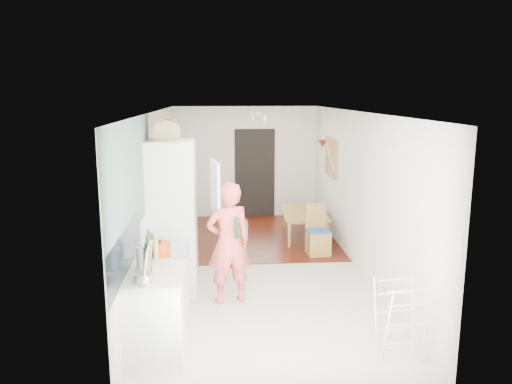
{
  "coord_description": "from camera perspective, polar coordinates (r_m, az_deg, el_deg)",
  "views": [
    {
      "loc": [
        -0.6,
        -7.63,
        2.78
      ],
      "look_at": [
        -0.02,
        0.2,
        1.22
      ],
      "focal_mm": 35.0,
      "sensor_mm": 36.0,
      "label": 1
    }
  ],
  "objects": [
    {
      "name": "fridge_housing",
      "position": [
        7.09,
        -9.56,
        -2.85
      ],
      "size": [
        0.66,
        0.66,
        2.15
      ],
      "primitive_type": "cube",
      "color": "white",
      "rests_on": "room_shell"
    },
    {
      "name": "pepper_mill_front",
      "position": [
        5.83,
        -11.4,
        -6.4
      ],
      "size": [
        0.08,
        0.08,
        0.23
      ],
      "primitive_type": "cylinder",
      "rotation": [
        0.0,
        0.0,
        -0.27
      ],
      "color": "tan",
      "rests_on": "worktop"
    },
    {
      "name": "cooker_top",
      "position": [
        6.16,
        -10.64,
        -6.73
      ],
      "size": [
        0.6,
        0.6,
        0.04
      ],
      "primitive_type": "cube",
      "color": "#B9B9BC",
      "rests_on": "room_shell"
    },
    {
      "name": "fridge_door",
      "position": [
        6.66,
        -4.69,
        0.55
      ],
      "size": [
        0.14,
        0.56,
        0.7
      ],
      "primitive_type": "cube",
      "rotation": [
        0.0,
        0.0,
        -1.4
      ],
      "color": "white",
      "rests_on": "room_shell"
    },
    {
      "name": "bottle_a",
      "position": [
        5.47,
        -12.23,
        -7.23
      ],
      "size": [
        0.08,
        0.08,
        0.3
      ],
      "primitive_type": "cylinder",
      "rotation": [
        0.0,
        0.0,
        -0.08
      ],
      "color": "#173C1B",
      "rests_on": "worktop"
    },
    {
      "name": "chopping_boards",
      "position": [
        5.16,
        -12.26,
        -7.87
      ],
      "size": [
        0.12,
        0.28,
        0.39
      ],
      "primitive_type": null,
      "rotation": [
        0.0,
        0.0,
        0.28
      ],
      "color": "tan",
      "rests_on": "worktop"
    },
    {
      "name": "bottle_b",
      "position": [
        5.79,
        -12.13,
        -6.26
      ],
      "size": [
        0.08,
        0.08,
        0.29
      ],
      "primitive_type": "cylinder",
      "rotation": [
        0.0,
        0.0,
        -0.34
      ],
      "color": "#173C1B",
      "rests_on": "worktop"
    },
    {
      "name": "bottle_c",
      "position": [
        5.53,
        -12.99,
        -7.37
      ],
      "size": [
        0.12,
        0.12,
        0.24
      ],
      "primitive_type": "cylinder",
      "rotation": [
        0.0,
        0.0,
        0.29
      ],
      "color": "silver",
      "rests_on": "worktop"
    },
    {
      "name": "dining_table",
      "position": [
        9.8,
        5.67,
        -3.96
      ],
      "size": [
        0.78,
        1.31,
        0.45
      ],
      "primitive_type": "imported",
      "rotation": [
        0.0,
        0.0,
        1.51
      ],
      "color": "#A2743E",
      "rests_on": "floor"
    },
    {
      "name": "wall_sconce",
      "position": [
        10.45,
        7.61,
        5.47
      ],
      "size": [
        0.18,
        0.18,
        0.16
      ],
      "primitive_type": "cone",
      "color": "maroon",
      "rests_on": "room_shell"
    },
    {
      "name": "room_shell",
      "position": [
        7.8,
        0.24,
        -0.08
      ],
      "size": [
        3.2,
        7.0,
        2.5
      ],
      "primitive_type": null,
      "color": "white",
      "rests_on": "ground"
    },
    {
      "name": "held_bottle",
      "position": [
        6.46,
        -2.2,
        -4.13
      ],
      "size": [
        0.06,
        0.06,
        0.28
      ],
      "primitive_type": "cylinder",
      "color": "#173C1B",
      "rests_on": "person"
    },
    {
      "name": "sage_wall_panel",
      "position": [
        5.79,
        -14.04,
        1.65
      ],
      "size": [
        0.02,
        3.0,
        1.3
      ],
      "primitive_type": "cube",
      "color": "slate",
      "rests_on": "room_shell"
    },
    {
      "name": "worktop",
      "position": [
        5.46,
        -11.49,
        -9.25
      ],
      "size": [
        0.62,
        0.92,
        0.06
      ],
      "primitive_type": "cube",
      "color": "beige",
      "rests_on": "room_shell"
    },
    {
      "name": "wood_floor_overlay",
      "position": [
        9.89,
        -0.62,
        -5.06
      ],
      "size": [
        3.2,
        3.3,
        0.01
      ],
      "primitive_type": "cube",
      "color": "#551B11",
      "rests_on": "room_shell"
    },
    {
      "name": "person",
      "position": [
        6.62,
        -3.17,
        -4.59
      ],
      "size": [
        0.81,
        0.64,
        1.95
      ],
      "primitive_type": "imported",
      "rotation": [
        0.0,
        0.0,
        3.41
      ],
      "color": "#EB5353",
      "rests_on": "floor"
    },
    {
      "name": "pepper_mill_back",
      "position": [
        5.92,
        -11.66,
        -6.14
      ],
      "size": [
        0.08,
        0.08,
        0.23
      ],
      "primitive_type": "cylinder",
      "rotation": [
        0.0,
        0.0,
        -0.22
      ],
      "color": "tan",
      "rests_on": "worktop"
    },
    {
      "name": "range_cooker",
      "position": [
        6.32,
        -10.48,
        -10.71
      ],
      "size": [
        0.6,
        0.6,
        0.88
      ],
      "primitive_type": "cube",
      "color": "white",
      "rests_on": "room_shell"
    },
    {
      "name": "red_casserole",
      "position": [
        5.96,
        -10.97,
        -6.4
      ],
      "size": [
        0.32,
        0.32,
        0.15
      ],
      "primitive_type": "cylinder",
      "rotation": [
        0.0,
        0.0,
        -0.25
      ],
      "color": "#BB370C",
      "rests_on": "cooker_top"
    },
    {
      "name": "fridge_interior",
      "position": [
        6.96,
        -7.15,
        0.97
      ],
      "size": [
        0.02,
        0.52,
        0.66
      ],
      "primitive_type": "cube",
      "color": "white",
      "rests_on": "room_shell"
    },
    {
      "name": "doorway_recess",
      "position": [
        11.28,
        -0.14,
        2.14
      ],
      "size": [
        0.9,
        0.04,
        2.0
      ],
      "primitive_type": "cube",
      "color": "black",
      "rests_on": "room_shell"
    },
    {
      "name": "steel_pan",
      "position": [
        5.16,
        -12.74,
        -9.61
      ],
      "size": [
        0.2,
        0.2,
        0.09
      ],
      "primitive_type": "cylinder",
      "rotation": [
        0.0,
        0.0,
        0.1
      ],
      "color": "#B9B9BC",
      "rests_on": "worktop"
    },
    {
      "name": "floor",
      "position": [
        8.14,
        0.23,
        -8.74
      ],
      "size": [
        3.2,
        7.0,
        0.01
      ],
      "primitive_type": "cube",
      "color": "beige",
      "rests_on": "ground"
    },
    {
      "name": "bread_bin",
      "position": [
        7.0,
        -10.12,
        6.7
      ],
      "size": [
        0.38,
        0.36,
        0.2
      ],
      "primitive_type": null,
      "rotation": [
        0.0,
        0.0,
        -0.03
      ],
      "color": "tan",
      "rests_on": "fridge_housing"
    },
    {
      "name": "dining_chair",
      "position": [
        8.74,
        7.13,
        -4.36
      ],
      "size": [
        0.41,
        0.41,
        0.89
      ],
      "primitive_type": null,
      "rotation": [
        0.0,
        0.0,
        0.09
      ],
      "color": "#A2743E",
      "rests_on": "floor"
    },
    {
      "name": "grey_drape",
      "position": [
        8.67,
        -2.34,
        -4.09
      ],
      "size": [
        0.42,
        0.42,
        0.18
      ],
      "primitive_type": "cube",
      "rotation": [
        0.0,
        0.0,
        -0.03
      ],
      "color": "gray",
      "rests_on": "stool"
    },
    {
      "name": "pinboard_frame",
      "position": [
        9.85,
        8.49,
        3.93
      ],
      "size": [
        0.0,
        0.94,
        0.74
      ],
      "primitive_type": "cube",
      "color": "#A2743E",
      "rests_on": "room_shell"
    },
    {
      "name": "base_cabinet",
      "position": [
        5.63,
        -11.3,
        -13.64
      ],
      "size": [
        0.6,
        0.9,
        0.86
      ],
      "primitive_type": "cube",
      "color": "white",
      "rests_on": "room_shell"
    },
    {
      "name": "stool",
      "position": [
        8.74,
        -2.15,
        -5.96
      ],
      "size": [
        0.32,
        0.32,
        0.4
      ],
      "primitive_type": null,
      "rotation": [
        0.0,
        0.0,
        0.05
      ],
      "color": "#A2743E",
      "rests_on": "floor"
    },
    {
      "name": "pinboard",
      "position": [
        9.85,
        8.58,
        3.93
      ],
      "size": [
        0.03,
        0.9,
        0.7
      ],
      "primitive_type": "cube",
      "color": "tan",
      "rests_on": "room_shell"
    },
    {
      "name": "drying_rack",
      "position": [
        5.62,
        16.17,
        -14.0
      ],
      "size": [
        0.47,
        0.43,
        0.85
      ],
      "primitive_type": null,
      "rotation": [
        0.0,
        0.0,
        0.08
      ],
      "color": "white",
      "rests_on": "floor"
    },
    {
      "name": "tile_splashback",
      "position": [
        5.42,
        -14.6,
        -6.64
      ],
      "size": [
        0.02,
        1.9,
        0.5
      ],
      "primitive_type": "cube",
      "color": "black",
      "rests_on": "room_shell"
    }
  ]
}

